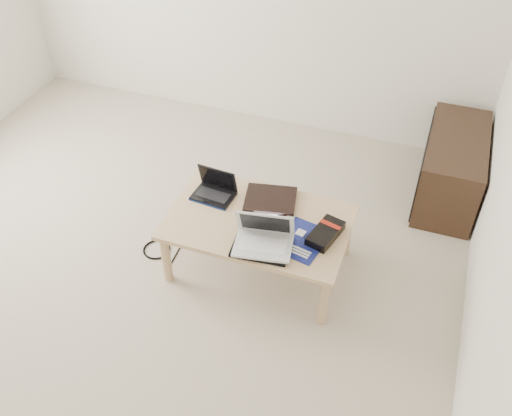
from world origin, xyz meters
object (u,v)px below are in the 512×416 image
(netbook, at_px, (215,190))
(gpu_box, at_px, (325,233))
(media_cabinet, at_px, (451,168))
(white_laptop, at_px, (264,238))
(coffee_table, at_px, (259,226))

(netbook, distance_m, gpu_box, 0.77)
(media_cabinet, height_order, white_laptop, white_laptop)
(gpu_box, bearing_deg, netbook, 169.86)
(netbook, relative_size, gpu_box, 0.95)
(media_cabinet, bearing_deg, gpu_box, -119.33)
(media_cabinet, xyz_separation_m, gpu_box, (-0.64, -1.15, 0.18))
(media_cabinet, xyz_separation_m, netbook, (-1.40, -1.01, 0.19))
(coffee_table, bearing_deg, white_laptop, -63.38)
(coffee_table, height_order, white_laptop, white_laptop)
(netbook, bearing_deg, media_cabinet, 35.83)
(coffee_table, distance_m, netbook, 0.38)
(media_cabinet, bearing_deg, white_laptop, -125.61)
(netbook, distance_m, white_laptop, 0.55)
(netbook, bearing_deg, white_laptop, -36.47)
(coffee_table, relative_size, white_laptop, 3.02)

